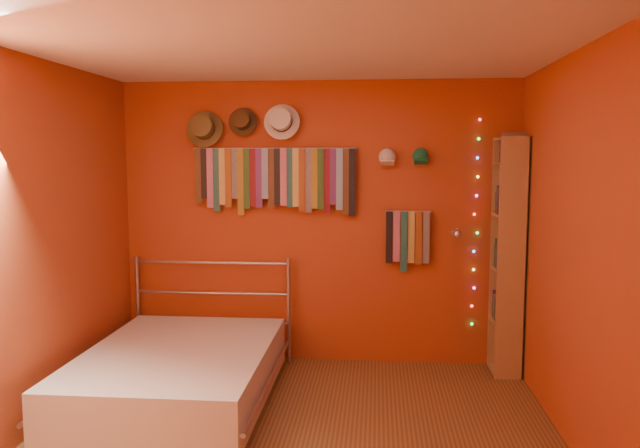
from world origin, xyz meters
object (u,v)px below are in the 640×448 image
(tie_rack, at_px, (276,177))
(bookshelf, at_px, (513,255))
(reading_lamp, at_px, (457,234))
(bed, at_px, (179,373))

(tie_rack, distance_m, bookshelf, 2.13)
(reading_lamp, height_order, bookshelf, bookshelf)
(tie_rack, bearing_deg, bed, -119.61)
(reading_lamp, xyz_separation_m, bed, (-2.14, -0.85, -0.98))
(bookshelf, bearing_deg, reading_lamp, -177.23)
(tie_rack, relative_size, reading_lamp, 4.61)
(tie_rack, relative_size, bed, 0.74)
(reading_lamp, relative_size, bed, 0.16)
(tie_rack, distance_m, bed, 1.86)
(reading_lamp, bearing_deg, tie_rack, 173.49)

